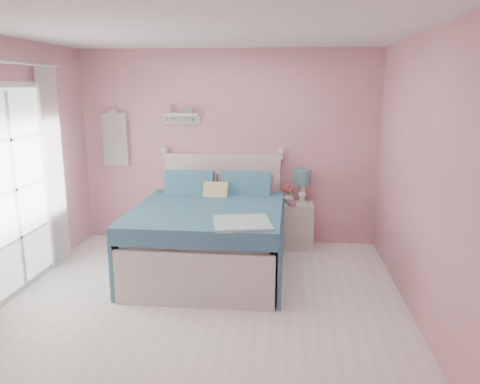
% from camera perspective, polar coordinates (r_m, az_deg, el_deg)
% --- Properties ---
extents(floor, '(4.50, 4.50, 0.00)m').
position_cam_1_polar(floor, '(4.59, -5.04, -14.66)').
color(floor, white).
rests_on(floor, ground).
extents(room_shell, '(4.50, 4.50, 4.50)m').
position_cam_1_polar(room_shell, '(4.11, -5.47, 5.33)').
color(room_shell, '#CA8084').
rests_on(room_shell, floor).
extents(bed, '(1.67, 2.11, 1.22)m').
position_cam_1_polar(bed, '(5.53, -3.57, -5.18)').
color(bed, silver).
rests_on(bed, floor).
extents(nightstand, '(0.42, 0.42, 0.61)m').
position_cam_1_polar(nightstand, '(6.29, 6.96, -4.04)').
color(nightstand, beige).
rests_on(nightstand, floor).
extents(table_lamp, '(0.22, 0.22, 0.44)m').
position_cam_1_polar(table_lamp, '(6.20, 7.62, 1.53)').
color(table_lamp, white).
rests_on(table_lamp, nightstand).
extents(vase, '(0.17, 0.17, 0.16)m').
position_cam_1_polar(vase, '(6.20, 5.91, -0.62)').
color(vase, silver).
rests_on(vase, nightstand).
extents(teacup, '(0.11, 0.11, 0.07)m').
position_cam_1_polar(teacup, '(6.05, 6.37, -1.38)').
color(teacup, '#BF8086').
rests_on(teacup, nightstand).
extents(roses, '(0.14, 0.11, 0.12)m').
position_cam_1_polar(roses, '(6.17, 5.92, 0.42)').
color(roses, '#D3485C').
rests_on(roses, vase).
extents(wall_shelf, '(0.50, 0.15, 0.25)m').
position_cam_1_polar(wall_shelf, '(6.37, -7.24, 9.24)').
color(wall_shelf, silver).
rests_on(wall_shelf, room_shell).
extents(hanging_dress, '(0.34, 0.03, 0.72)m').
position_cam_1_polar(hanging_dress, '(6.65, -14.99, 6.17)').
color(hanging_dress, white).
rests_on(hanging_dress, room_shell).
extents(french_door, '(0.04, 1.32, 2.16)m').
position_cam_1_polar(french_door, '(5.30, -25.81, 0.18)').
color(french_door, silver).
rests_on(french_door, floor).
extents(curtain_far, '(0.04, 0.40, 2.32)m').
position_cam_1_polar(curtain_far, '(5.89, -21.77, 2.74)').
color(curtain_far, white).
rests_on(curtain_far, floor).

